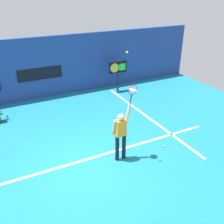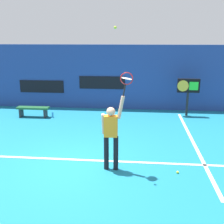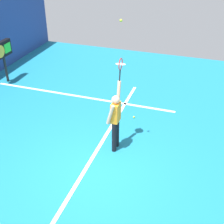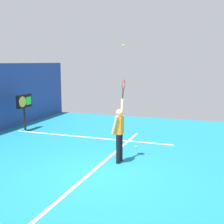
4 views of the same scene
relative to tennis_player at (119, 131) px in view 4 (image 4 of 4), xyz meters
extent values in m
plane|color=teal|center=(-1.09, 0.17, -1.01)|extent=(18.00, 18.00, 0.00)
cube|color=white|center=(-1.09, 0.46, -1.01)|extent=(10.00, 0.10, 0.01)
cube|color=white|center=(2.53, 2.17, -1.01)|extent=(0.10, 7.00, 0.01)
cylinder|color=black|center=(-0.12, 0.00, -0.55)|extent=(0.13, 0.13, 0.92)
cylinder|color=black|center=(0.13, 0.00, -0.55)|extent=(0.13, 0.13, 0.92)
cube|color=orange|center=(0.00, 0.00, 0.18)|extent=(0.34, 0.20, 0.55)
sphere|color=#D8A884|center=(0.00, 0.00, 0.57)|extent=(0.22, 0.22, 0.22)
cylinder|color=#D8A884|center=(0.25, 0.00, 0.68)|extent=(0.19, 0.09, 0.59)
cylinder|color=#D8A884|center=(-0.20, 0.08, 0.21)|extent=(0.09, 0.23, 0.58)
cylinder|color=black|center=(0.33, 0.00, 1.12)|extent=(0.09, 0.03, 0.30)
torus|color=red|center=(0.38, 0.00, 1.41)|extent=(0.37, 0.02, 0.37)
cylinder|color=silver|center=(0.38, 0.00, 1.41)|extent=(0.26, 0.27, 0.05)
sphere|color=#CCE033|center=(0.11, -0.08, 2.59)|extent=(0.07, 0.07, 0.07)
cylinder|color=black|center=(2.83, 5.52, -0.48)|extent=(0.10, 0.10, 1.06)
cube|color=black|center=(2.83, 5.52, 0.34)|extent=(0.95, 0.18, 0.60)
cylinder|color=gold|center=(2.58, 5.42, 0.34)|extent=(0.48, 0.02, 0.48)
cube|color=#26D833|center=(3.04, 5.42, 0.34)|extent=(0.38, 0.02, 0.36)
sphere|color=#CCE033|center=(1.73, -0.09, -0.98)|extent=(0.07, 0.07, 0.07)
camera|label=1|loc=(-3.46, -6.21, 4.26)|focal=41.38mm
camera|label=2|loc=(0.68, -6.69, 2.37)|focal=44.52mm
camera|label=3|loc=(-6.73, -2.15, 4.46)|focal=49.78mm
camera|label=4|loc=(-8.66, -2.85, 2.11)|focal=48.36mm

